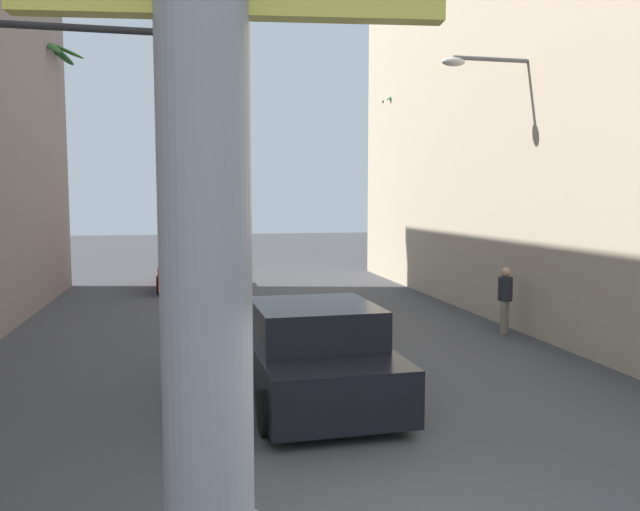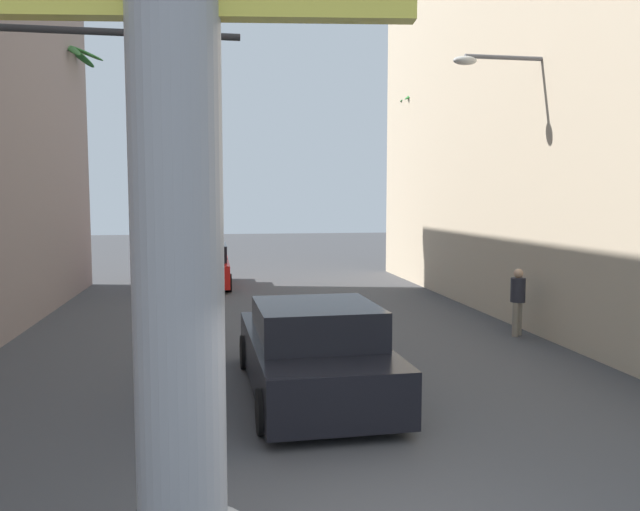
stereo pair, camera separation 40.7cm
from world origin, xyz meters
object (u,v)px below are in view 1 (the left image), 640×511
object	(u,v)px
palm_tree_far_right	(410,158)
palm_tree_far_left	(43,132)
street_lamp	(525,164)
car_far	(186,267)
car_lead	(311,352)
pedestrian_mid_right	(505,296)

from	to	relation	value
palm_tree_far_right	palm_tree_far_left	world-z (taller)	palm_tree_far_left
street_lamp	palm_tree_far_right	size ratio (longest dim) A/B	0.85
street_lamp	car_far	bearing A→B (deg)	129.86
car_lead	street_lamp	bearing A→B (deg)	31.97
car_lead	palm_tree_far_left	xyz separation A→B (m)	(-6.60, 12.48, 4.72)
palm_tree_far_right	car_far	bearing A→B (deg)	-173.76
street_lamp	car_lead	bearing A→B (deg)	-148.03
palm_tree_far_right	pedestrian_mid_right	distance (m)	11.45
car_far	palm_tree_far_right	world-z (taller)	palm_tree_far_right
street_lamp	palm_tree_far_left	xyz separation A→B (m)	(-12.52, 8.78, 1.38)
palm_tree_far_right	palm_tree_far_left	bearing A→B (deg)	-172.64
car_far	palm_tree_far_left	size ratio (longest dim) A/B	0.52
palm_tree_far_right	pedestrian_mid_right	world-z (taller)	palm_tree_far_right
street_lamp	palm_tree_far_right	xyz separation A→B (m)	(0.97, 10.52, 0.84)
pedestrian_mid_right	palm_tree_far_left	bearing A→B (deg)	143.52
street_lamp	car_far	world-z (taller)	street_lamp
car_far	pedestrian_mid_right	size ratio (longest dim) A/B	2.72
street_lamp	palm_tree_far_left	bearing A→B (deg)	144.96
car_lead	pedestrian_mid_right	xyz separation A→B (m)	(5.44, 3.58, 0.23)
car_lead	palm_tree_far_right	bearing A→B (deg)	64.13
street_lamp	car_lead	xyz separation A→B (m)	(-5.93, -3.70, -3.35)
street_lamp	pedestrian_mid_right	size ratio (longest dim) A/B	4.13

